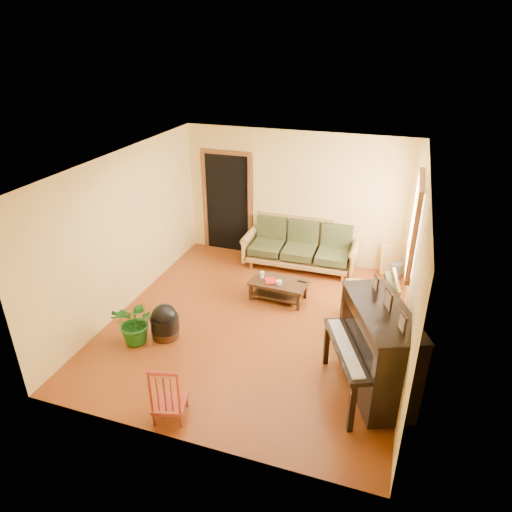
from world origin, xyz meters
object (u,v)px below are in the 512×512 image
(armchair, at_px, (368,303))
(footstool, at_px, (165,325))
(red_chair, at_px, (169,390))
(piano, at_px, (377,352))
(ceramic_crock, at_px, (396,270))
(sofa, at_px, (300,245))
(potted_plant, at_px, (136,322))
(coffee_table, at_px, (278,290))

(armchair, height_order, footstool, armchair)
(armchair, height_order, red_chair, armchair)
(armchair, xyz_separation_m, piano, (0.24, -1.43, 0.17))
(ceramic_crock, bearing_deg, armchair, -100.68)
(sofa, relative_size, piano, 1.53)
(potted_plant, bearing_deg, piano, 0.72)
(footstool, distance_m, red_chair, 1.67)
(sofa, xyz_separation_m, armchair, (1.48, -1.70, -0.01))
(sofa, distance_m, potted_plant, 3.61)
(coffee_table, bearing_deg, armchair, -14.08)
(piano, relative_size, potted_plant, 2.02)
(coffee_table, height_order, footstool, footstool)
(red_chair, relative_size, potted_plant, 1.15)
(footstool, height_order, potted_plant, potted_plant)
(red_chair, distance_m, ceramic_crock, 5.13)
(piano, height_order, ceramic_crock, piano)
(ceramic_crock, bearing_deg, piano, -92.00)
(coffee_table, distance_m, footstool, 2.09)
(armchair, height_order, potted_plant, armchair)
(sofa, relative_size, potted_plant, 3.09)
(sofa, distance_m, coffee_table, 1.34)
(coffee_table, distance_m, ceramic_crock, 2.42)
(coffee_table, height_order, red_chair, red_chair)
(ceramic_crock, distance_m, potted_plant, 4.91)
(footstool, bearing_deg, ceramic_crock, 43.79)
(ceramic_crock, height_order, potted_plant, potted_plant)
(sofa, bearing_deg, coffee_table, -93.50)
(armchair, bearing_deg, ceramic_crock, 70.04)
(footstool, bearing_deg, red_chair, -59.34)
(ceramic_crock, xyz_separation_m, potted_plant, (-3.56, -3.37, 0.22))
(sofa, bearing_deg, piano, -61.91)
(sofa, relative_size, footstool, 5.05)
(coffee_table, bearing_deg, red_chair, -99.23)
(sofa, relative_size, ceramic_crock, 8.01)
(sofa, height_order, red_chair, sofa)
(coffee_table, height_order, ceramic_crock, coffee_table)
(piano, height_order, potted_plant, piano)
(sofa, xyz_separation_m, coffee_table, (-0.06, -1.31, -0.29))
(sofa, bearing_deg, red_chair, -98.03)
(coffee_table, xyz_separation_m, red_chair, (-0.49, -3.03, 0.23))
(coffee_table, xyz_separation_m, ceramic_crock, (1.90, 1.50, -0.04))
(sofa, height_order, ceramic_crock, sofa)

